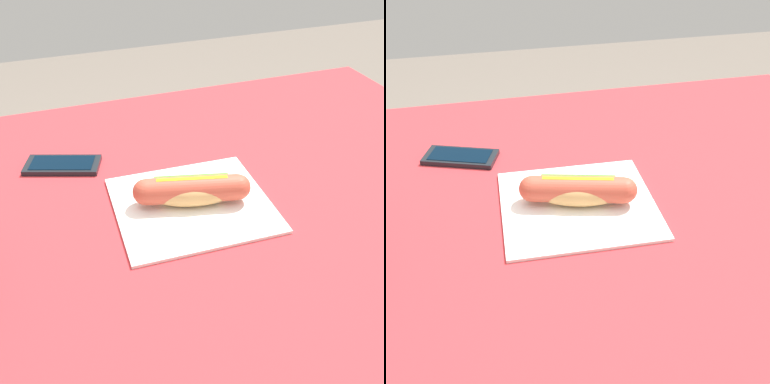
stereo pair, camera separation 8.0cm
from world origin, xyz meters
The scene contains 4 objects.
dining_table centered at (0.00, 0.00, 0.61)m, with size 1.20×0.91×0.73m.
paper_wrapper centered at (-0.06, -0.03, 0.73)m, with size 0.27×0.24×0.01m, color white.
hot_dog centered at (-0.06, -0.02, 0.76)m, with size 0.20×0.09×0.05m.
cell_phone centered at (-0.26, 0.18, 0.74)m, with size 0.16×0.11×0.01m.
Camera 1 is at (-0.28, -0.64, 1.23)m, focal length 43.64 mm.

